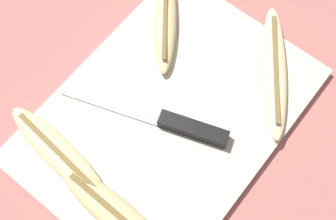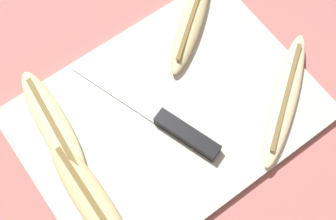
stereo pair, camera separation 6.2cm
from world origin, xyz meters
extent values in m
plane|color=#B76B66|center=(0.00, 0.00, 0.00)|extent=(4.00, 4.00, 0.00)
cube|color=beige|center=(0.00, 0.00, 0.01)|extent=(0.39, 0.28, 0.01)
cube|color=black|center=(0.00, -0.04, 0.02)|extent=(0.05, 0.10, 0.02)
cube|color=#B7BABF|center=(-0.04, 0.07, 0.01)|extent=(0.07, 0.14, 0.00)
ellipsoid|color=beige|center=(0.11, 0.09, 0.02)|extent=(0.16, 0.13, 0.02)
cube|color=olive|center=(0.11, 0.09, 0.03)|extent=(0.11, 0.09, 0.00)
ellipsoid|color=beige|center=(-0.15, -0.04, 0.02)|extent=(0.04, 0.19, 0.02)
cube|color=brown|center=(-0.15, -0.04, 0.03)|extent=(0.01, 0.15, 0.00)
ellipsoid|color=beige|center=(0.14, -0.08, 0.02)|extent=(0.19, 0.15, 0.02)
cube|color=olive|center=(0.14, -0.08, 0.03)|extent=(0.14, 0.10, 0.00)
ellipsoid|color=beige|center=(-0.13, 0.07, 0.02)|extent=(0.05, 0.18, 0.02)
cube|color=olive|center=(-0.13, 0.07, 0.03)|extent=(0.02, 0.14, 0.00)
camera|label=1|loc=(-0.18, -0.15, 0.60)|focal=50.00mm
camera|label=2|loc=(-0.14, -0.19, 0.60)|focal=50.00mm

